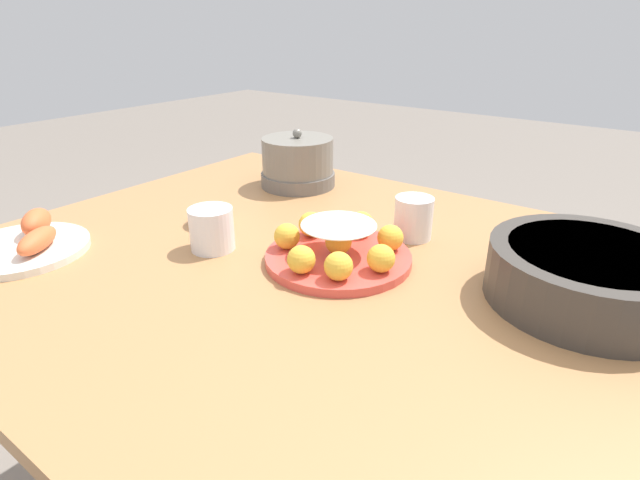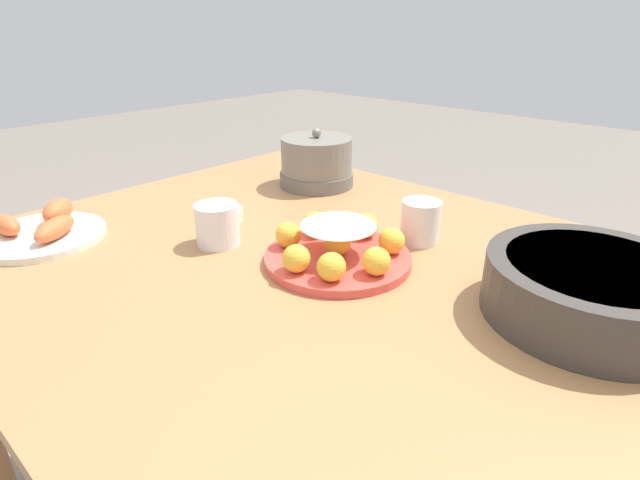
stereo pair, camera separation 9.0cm
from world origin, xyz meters
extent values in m
cylinder|color=#A87547|center=(-0.58, 0.48, 0.37)|extent=(0.06, 0.06, 0.73)
cylinder|color=#A87547|center=(0.58, 0.48, 0.37)|extent=(0.06, 0.06, 0.73)
cube|color=#A87547|center=(0.00, 0.00, 0.75)|extent=(1.26, 1.06, 0.03)
cylinder|color=#E04C42|center=(0.06, 0.03, 0.77)|extent=(0.27, 0.27, 0.02)
sphere|color=yellow|center=(0.16, 0.01, 0.80)|extent=(0.05, 0.05, 0.05)
sphere|color=yellow|center=(0.13, 0.10, 0.80)|extent=(0.05, 0.05, 0.05)
sphere|color=yellow|center=(0.05, 0.12, 0.80)|extent=(0.05, 0.05, 0.05)
sphere|color=yellow|center=(-0.03, 0.06, 0.80)|extent=(0.05, 0.05, 0.05)
sphere|color=yellow|center=(-0.03, -0.01, 0.80)|extent=(0.05, 0.05, 0.05)
sphere|color=yellow|center=(0.05, -0.07, 0.80)|extent=(0.05, 0.05, 0.05)
sphere|color=yellow|center=(0.12, -0.05, 0.80)|extent=(0.05, 0.05, 0.05)
ellipsoid|color=white|center=(0.06, 0.03, 0.84)|extent=(0.14, 0.14, 0.02)
sphere|color=yellow|center=(0.06, 0.03, 0.80)|extent=(0.05, 0.05, 0.05)
cylinder|color=#3D3833|center=(0.45, 0.14, 0.81)|extent=(0.30, 0.30, 0.09)
cylinder|color=brown|center=(0.45, 0.14, 0.85)|extent=(0.25, 0.25, 0.01)
cylinder|color=silver|center=(-0.26, 0.01, 0.78)|extent=(0.09, 0.09, 0.03)
cylinder|color=#9E4C1E|center=(-0.26, 0.01, 0.79)|extent=(0.07, 0.07, 0.01)
cylinder|color=silver|center=(-0.44, -0.30, 0.77)|extent=(0.24, 0.24, 0.01)
ellipsoid|color=#E06033|center=(-0.40, -0.29, 0.80)|extent=(0.10, 0.11, 0.04)
ellipsoid|color=#E06033|center=(-0.48, -0.25, 0.80)|extent=(0.10, 0.10, 0.05)
cylinder|color=white|center=(-0.16, -0.07, 0.80)|extent=(0.08, 0.08, 0.08)
cylinder|color=white|center=(0.12, 0.21, 0.81)|extent=(0.08, 0.08, 0.09)
cylinder|color=#66605B|center=(-0.28, 0.34, 0.78)|extent=(0.20, 0.20, 0.04)
cylinder|color=slate|center=(-0.28, 0.34, 0.84)|extent=(0.19, 0.19, 0.09)
sphere|color=slate|center=(-0.28, 0.34, 0.90)|extent=(0.02, 0.02, 0.02)
camera|label=1|loc=(0.52, -0.65, 1.17)|focal=28.00mm
camera|label=2|loc=(0.59, -0.59, 1.17)|focal=28.00mm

